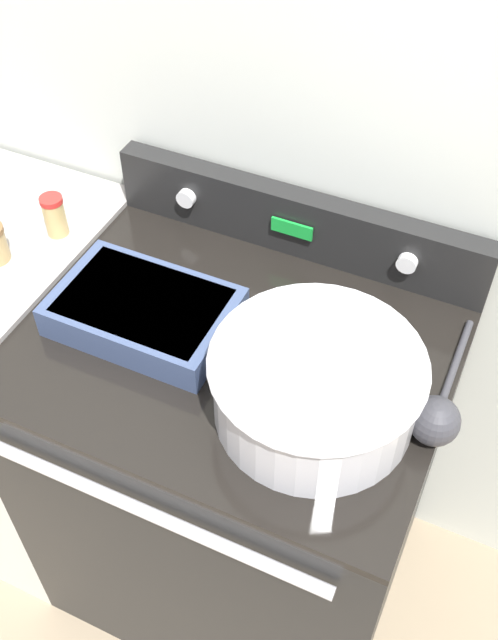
% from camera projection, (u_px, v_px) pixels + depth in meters
% --- Properties ---
extents(kitchen_wall, '(8.00, 0.05, 2.50)m').
position_uv_depth(kitchen_wall, '(316.00, 97.00, 1.40)').
color(kitchen_wall, silver).
rests_on(kitchen_wall, ground_plane).
extents(stove_range, '(0.81, 0.68, 0.92)m').
position_uv_depth(stove_range, '(238.00, 473.00, 1.75)').
color(stove_range, black).
rests_on(stove_range, ground_plane).
extents(control_panel, '(0.81, 0.07, 0.14)m').
position_uv_depth(control_panel, '(298.00, 222.00, 1.55)').
color(control_panel, black).
rests_on(control_panel, stove_range).
extents(side_counter, '(0.56, 0.65, 0.93)m').
position_uv_depth(side_counter, '(1.00, 376.00, 1.94)').
color(side_counter, silver).
rests_on(side_counter, ground_plane).
extents(mixing_bowl, '(0.37, 0.37, 0.14)m').
position_uv_depth(mixing_bowl, '(316.00, 383.00, 1.25)').
color(mixing_bowl, silver).
rests_on(mixing_bowl, stove_range).
extents(casserole_dish, '(0.34, 0.22, 0.07)m').
position_uv_depth(casserole_dish, '(144.00, 310.00, 1.43)').
color(casserole_dish, '#38476B').
rests_on(casserole_dish, stove_range).
extents(ladle, '(0.09, 0.33, 0.09)m').
position_uv_depth(ladle, '(436.00, 417.00, 1.25)').
color(ladle, '#333338').
rests_on(ladle, stove_range).
extents(spice_jar_red_cap, '(0.05, 0.05, 0.09)m').
position_uv_depth(spice_jar_red_cap, '(55.00, 215.00, 1.59)').
color(spice_jar_red_cap, tan).
rests_on(spice_jar_red_cap, side_counter).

